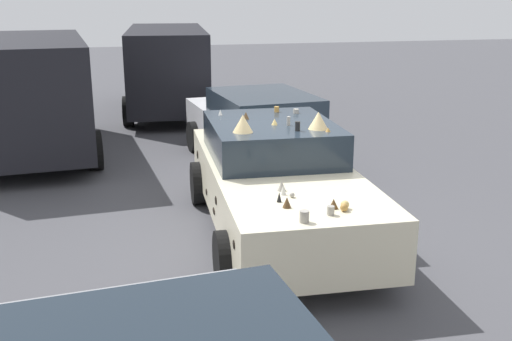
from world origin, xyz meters
The scene contains 5 objects.
ground_plane centered at (0.00, 0.00, 0.00)m, with size 60.00×60.00×0.00m, color #47474C.
art_car_decorated centered at (0.08, 0.00, 0.73)m, with size 4.65×2.18×1.66m.
parked_van_near_left centered at (8.95, 0.55, 1.23)m, with size 5.47×2.55×2.20m.
parked_van_far_left centered at (5.14, 3.59, 1.27)m, with size 5.10×2.68×2.28m.
parked_sedan_behind_right centered at (3.32, -0.54, 0.71)m, with size 4.44×2.26×1.39m.
Camera 1 is at (-7.42, 2.08, 3.13)m, focal length 43.14 mm.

